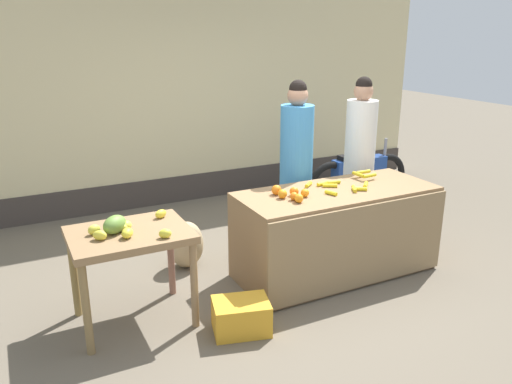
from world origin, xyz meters
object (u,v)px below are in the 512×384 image
object	(u,v)px
vendor_woman_white_shirt	(359,158)
produce_sack	(186,245)
produce_crate	(241,316)
vendor_woman_blue_shirt	(296,168)
parked_motorcycle	(359,176)

from	to	relation	value
vendor_woman_white_shirt	produce_sack	size ratio (longest dim) A/B	3.78
produce_crate	produce_sack	distance (m)	1.30
vendor_woman_blue_shirt	vendor_woman_white_shirt	size ratio (longest dim) A/B	1.00
vendor_woman_white_shirt	parked_motorcycle	xyz separation A→B (m)	(0.69, 0.86, -0.51)
vendor_woman_white_shirt	parked_motorcycle	distance (m)	1.22
vendor_woman_white_shirt	produce_sack	world-z (taller)	vendor_woman_white_shirt
produce_sack	produce_crate	bearing A→B (deg)	-90.10
produce_crate	produce_sack	size ratio (longest dim) A/B	0.92
vendor_woman_blue_shirt	produce_sack	bearing A→B (deg)	174.42
vendor_woman_white_shirt	produce_crate	distance (m)	2.51
vendor_woman_white_shirt	produce_crate	bearing A→B (deg)	-149.15
produce_sack	vendor_woman_white_shirt	bearing A→B (deg)	-1.97
parked_motorcycle	produce_crate	xyz separation A→B (m)	(-2.74, -2.08, -0.27)
parked_motorcycle	produce_sack	bearing A→B (deg)	-163.90
parked_motorcycle	produce_sack	world-z (taller)	parked_motorcycle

